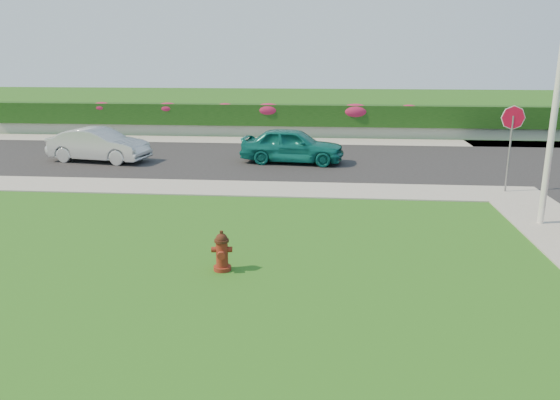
# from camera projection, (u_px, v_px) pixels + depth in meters

# --- Properties ---
(ground) EXTENTS (120.00, 120.00, 0.00)m
(ground) POSITION_uv_depth(u_px,v_px,m) (257.00, 320.00, 9.21)
(ground) COLOR black
(ground) RESTS_ON ground
(street_far) EXTENTS (26.00, 8.00, 0.04)m
(street_far) POSITION_uv_depth(u_px,v_px,m) (183.00, 158.00, 23.09)
(street_far) COLOR black
(street_far) RESTS_ON ground
(sidewalk_far) EXTENTS (24.00, 2.00, 0.04)m
(sidewalk_far) POSITION_uv_depth(u_px,v_px,m) (115.00, 186.00, 18.37)
(sidewalk_far) COLOR gray
(sidewalk_far) RESTS_ON ground
(curb_corner) EXTENTS (2.00, 2.00, 0.04)m
(curb_corner) POSITION_uv_depth(u_px,v_px,m) (513.00, 194.00, 17.26)
(curb_corner) COLOR gray
(curb_corner) RESTS_ON ground
(sidewalk_beyond) EXTENTS (34.00, 2.00, 0.04)m
(sidewalk_beyond) POSITION_uv_depth(u_px,v_px,m) (286.00, 141.00, 27.55)
(sidewalk_beyond) COLOR gray
(sidewalk_beyond) RESTS_ON ground
(retaining_wall) EXTENTS (34.00, 0.40, 0.60)m
(retaining_wall) POSITION_uv_depth(u_px,v_px,m) (288.00, 131.00, 28.92)
(retaining_wall) COLOR gray
(retaining_wall) RESTS_ON ground
(hedge) EXTENTS (32.00, 0.90, 1.10)m
(hedge) POSITION_uv_depth(u_px,v_px,m) (288.00, 115.00, 28.79)
(hedge) COLOR black
(hedge) RESTS_ON retaining_wall
(fire_hydrant) EXTENTS (0.44, 0.42, 0.85)m
(fire_hydrant) POSITION_uv_depth(u_px,v_px,m) (222.00, 252.00, 11.21)
(fire_hydrant) COLOR #55180D
(fire_hydrant) RESTS_ON ground
(sedan_teal) EXTENTS (4.27, 2.07, 1.40)m
(sedan_teal) POSITION_uv_depth(u_px,v_px,m) (292.00, 145.00, 21.92)
(sedan_teal) COLOR #0D635B
(sedan_teal) RESTS_ON street_far
(sedan_silver) EXTENTS (4.27, 2.08, 1.35)m
(sedan_silver) POSITION_uv_depth(u_px,v_px,m) (99.00, 145.00, 22.20)
(sedan_silver) COLOR #AEB2B6
(sedan_silver) RESTS_ON street_far
(utility_pole) EXTENTS (0.16, 0.16, 6.31)m
(utility_pole) POSITION_uv_depth(u_px,v_px,m) (556.00, 103.00, 13.48)
(utility_pole) COLOR silver
(utility_pole) RESTS_ON ground
(stop_sign) EXTENTS (0.76, 0.07, 2.78)m
(stop_sign) POSITION_uv_depth(u_px,v_px,m) (512.00, 128.00, 17.02)
(stop_sign) COLOR slate
(stop_sign) RESTS_ON ground
(flower_clump_a) EXTENTS (1.17, 0.75, 0.58)m
(flower_clump_a) POSITION_uv_depth(u_px,v_px,m) (102.00, 107.00, 29.47)
(flower_clump_a) COLOR #A21B4B
(flower_clump_a) RESTS_ON hedge
(flower_clump_b) EXTENTS (1.21, 0.78, 0.60)m
(flower_clump_b) POSITION_uv_depth(u_px,v_px,m) (168.00, 108.00, 29.17)
(flower_clump_b) COLOR #A21B4B
(flower_clump_b) RESTS_ON hedge
(flower_clump_c) EXTENTS (1.03, 0.66, 0.52)m
(flower_clump_c) POSITION_uv_depth(u_px,v_px,m) (225.00, 108.00, 28.89)
(flower_clump_c) COLOR #A21B4B
(flower_clump_c) RESTS_ON hedge
(flower_clump_d) EXTENTS (1.42, 0.91, 0.71)m
(flower_clump_d) POSITION_uv_depth(u_px,v_px,m) (268.00, 110.00, 28.72)
(flower_clump_d) COLOR #A21B4B
(flower_clump_d) RESTS_ON hedge
(flower_clump_e) EXTENTS (1.55, 0.99, 0.77)m
(flower_clump_e) POSITION_uv_depth(u_px,v_px,m) (355.00, 111.00, 28.34)
(flower_clump_e) COLOR #A21B4B
(flower_clump_e) RESTS_ON hedge
(flower_clump_f) EXTENTS (1.05, 0.68, 0.53)m
(flower_clump_f) POSITION_uv_depth(u_px,v_px,m) (409.00, 110.00, 28.08)
(flower_clump_f) COLOR #A21B4B
(flower_clump_f) RESTS_ON hedge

